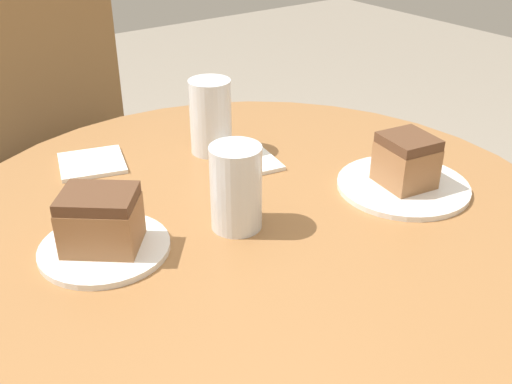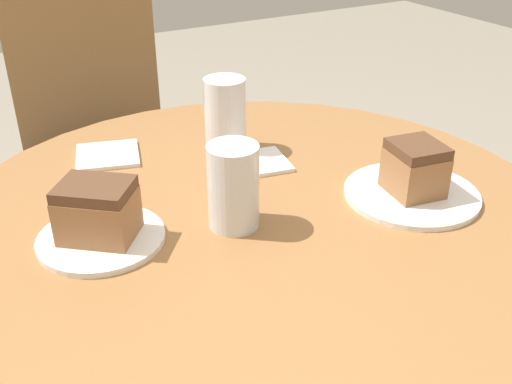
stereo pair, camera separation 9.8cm
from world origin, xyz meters
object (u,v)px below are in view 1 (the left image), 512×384
object	(u,v)px
cake_slice_near	(406,161)
cake_slice_far	(101,220)
glass_water	(211,121)
chair	(70,155)
plate_far	(105,248)
plate_near	(403,186)
glass_lemonade	(236,191)

from	to	relation	value
cake_slice_near	cake_slice_far	size ratio (longest dim) A/B	0.73
glass_water	cake_slice_near	bearing A→B (deg)	-60.13
chair	plate_far	xyz separation A→B (m)	(-0.24, -0.88, 0.25)
plate_far	glass_water	world-z (taller)	glass_water
plate_near	glass_water	distance (m)	0.39
plate_near	glass_lemonade	bearing A→B (deg)	167.28
cake_slice_near	glass_water	xyz separation A→B (m)	(-0.19, 0.34, 0.01)
chair	plate_near	distance (m)	1.08
chair	cake_slice_far	xyz separation A→B (m)	(-0.24, -0.88, 0.30)
cake_slice_far	chair	bearing A→B (deg)	74.90
cake_slice_far	cake_slice_near	bearing A→B (deg)	-14.00
cake_slice_near	glass_lemonade	bearing A→B (deg)	167.28
chair	glass_water	distance (m)	0.75
cake_slice_far	glass_water	size ratio (longest dim) A/B	0.93
cake_slice_near	cake_slice_far	bearing A→B (deg)	166.00
plate_near	cake_slice_far	xyz separation A→B (m)	(-0.51, 0.13, 0.05)
chair	glass_lemonade	size ratio (longest dim) A/B	6.71
plate_near	glass_water	xyz separation A→B (m)	(-0.19, 0.34, 0.06)
plate_far	cake_slice_near	size ratio (longest dim) A/B	1.93
glass_lemonade	chair	bearing A→B (deg)	87.73
chair	glass_lemonade	distance (m)	0.99
cake_slice_far	plate_near	bearing A→B (deg)	-14.00
glass_lemonade	plate_far	bearing A→B (deg)	164.02
cake_slice_near	cake_slice_far	distance (m)	0.53
chair	plate_far	distance (m)	0.95
chair	glass_water	world-z (taller)	chair
plate_far	glass_lemonade	distance (m)	0.22
chair	glass_lemonade	world-z (taller)	chair
cake_slice_near	cake_slice_far	xyz separation A→B (m)	(-0.51, 0.13, -0.00)
glass_water	cake_slice_far	bearing A→B (deg)	-147.08
plate_near	plate_far	size ratio (longest dim) A/B	1.20
glass_lemonade	glass_water	world-z (taller)	glass_water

